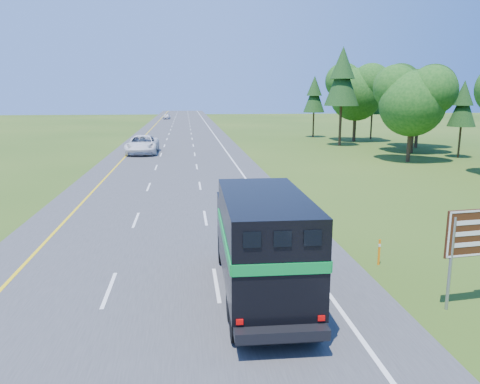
{
  "coord_description": "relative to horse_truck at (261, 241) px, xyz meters",
  "views": [
    {
      "loc": [
        0.88,
        -4.29,
        6.58
      ],
      "look_at": [
        3.67,
        19.71,
        1.48
      ],
      "focal_mm": 35.0,
      "sensor_mm": 36.0,
      "label": 1
    }
  ],
  "objects": [
    {
      "name": "road",
      "position": [
        -3.22,
        40.1,
        -1.91
      ],
      "size": [
        15.0,
        260.0,
        0.04
      ],
      "primitive_type": "cube",
      "color": "#38383A",
      "rests_on": "ground"
    },
    {
      "name": "lane_markings",
      "position": [
        -3.22,
        40.1,
        -1.89
      ],
      "size": [
        11.15,
        260.0,
        0.01
      ],
      "color": "yellow",
      "rests_on": "road"
    },
    {
      "name": "horse_truck",
      "position": [
        0.0,
        0.0,
        0.0
      ],
      "size": [
        2.67,
        8.04,
        3.54
      ],
      "rotation": [
        0.0,
        0.0,
        -0.02
      ],
      "color": "black",
      "rests_on": "road"
    },
    {
      "name": "white_suv",
      "position": [
        -7.12,
        38.54,
        -0.9
      ],
      "size": [
        3.39,
        7.2,
        1.99
      ],
      "primitive_type": "imported",
      "rotation": [
        0.0,
        0.0,
        -0.01
      ],
      "color": "white",
      "rests_on": "road"
    },
    {
      "name": "far_car",
      "position": [
        -7.08,
        110.12,
        -1.2
      ],
      "size": [
        1.96,
        4.17,
        1.38
      ],
      "primitive_type": "imported",
      "rotation": [
        0.0,
        0.0,
        -0.08
      ],
      "color": "silver",
      "rests_on": "road"
    },
    {
      "name": "exit_sign",
      "position": [
        6.42,
        -1.45,
        0.36
      ],
      "size": [
        2.08,
        0.31,
        3.53
      ],
      "rotation": [
        0.0,
        0.0,
        0.12
      ],
      "color": "gray",
      "rests_on": "ground"
    },
    {
      "name": "delineator",
      "position": [
        5.05,
        2.39,
        -1.37
      ],
      "size": [
        0.09,
        0.05,
        1.05
      ],
      "color": "orange",
      "rests_on": "ground"
    }
  ]
}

